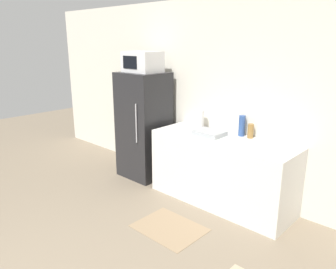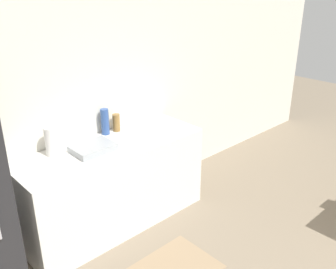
{
  "view_description": "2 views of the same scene",
  "coord_description": "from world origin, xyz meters",
  "views": [
    {
      "loc": [
        2.2,
        -0.32,
        2.05
      ],
      "look_at": [
        0.05,
        1.99,
        1.14
      ],
      "focal_mm": 35.0,
      "sensor_mm": 36.0,
      "label": 1
    },
    {
      "loc": [
        -1.77,
        0.27,
        2.36
      ],
      "look_at": [
        0.02,
        2.2,
        1.24
      ],
      "focal_mm": 40.0,
      "sensor_mm": 36.0,
      "label": 2
    }
  ],
  "objects": [
    {
      "name": "counter",
      "position": [
        0.04,
        3.0,
        0.44
      ],
      "size": [
        1.87,
        0.65,
        0.88
      ],
      "primitive_type": "cube",
      "color": "silver",
      "rests_on": "ground_plane"
    },
    {
      "name": "bottle_short",
      "position": [
        0.28,
        3.25,
        0.97
      ],
      "size": [
        0.07,
        0.07,
        0.18
      ],
      "primitive_type": "cylinder",
      "color": "olive",
      "rests_on": "counter"
    },
    {
      "name": "paper_towel_roll",
      "position": [
        -0.47,
        3.17,
        1.01
      ],
      "size": [
        0.13,
        0.13,
        0.27
      ],
      "primitive_type": "cylinder",
      "color": "white",
      "rests_on": "counter"
    },
    {
      "name": "bottle_tall",
      "position": [
        0.15,
        3.26,
        1.01
      ],
      "size": [
        0.08,
        0.08,
        0.27
      ],
      "primitive_type": "cylinder",
      "color": "#2D4C8C",
      "rests_on": "counter"
    },
    {
      "name": "sink_basin",
      "position": [
        -0.16,
        3.0,
        0.91
      ],
      "size": [
        0.38,
        0.28,
        0.06
      ],
      "primitive_type": "cube",
      "color": "#9EA3A8",
      "rests_on": "counter"
    },
    {
      "name": "wall_back",
      "position": [
        0.0,
        3.37,
        1.3
      ],
      "size": [
        8.0,
        0.06,
        2.6
      ],
      "primitive_type": "cube",
      "color": "silver",
      "rests_on": "ground_plane"
    }
  ]
}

